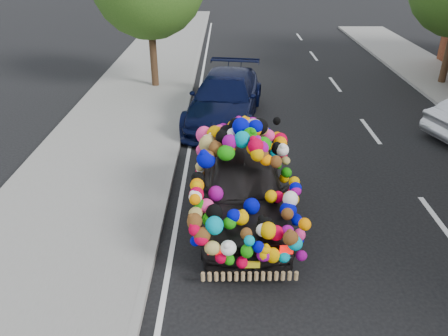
% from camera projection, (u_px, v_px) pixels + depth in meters
% --- Properties ---
extents(ground, '(100.00, 100.00, 0.00)m').
position_uv_depth(ground, '(270.00, 222.00, 9.31)').
color(ground, black).
rests_on(ground, ground).
extents(sidewalk, '(4.00, 60.00, 0.12)m').
position_uv_depth(sidewalk, '(69.00, 219.00, 9.30)').
color(sidewalk, gray).
rests_on(sidewalk, ground).
extents(kerb, '(0.15, 60.00, 0.13)m').
position_uv_depth(kerb, '(160.00, 219.00, 9.29)').
color(kerb, gray).
rests_on(kerb, ground).
extents(lane_markings, '(6.00, 50.00, 0.01)m').
position_uv_depth(lane_markings, '(439.00, 222.00, 9.30)').
color(lane_markings, silver).
rests_on(lane_markings, ground).
extents(plush_art_car, '(2.21, 4.64, 2.15)m').
position_uv_depth(plush_art_car, '(244.00, 170.00, 9.04)').
color(plush_art_car, black).
rests_on(plush_art_car, ground).
extents(navy_sedan, '(2.88, 5.48, 1.51)m').
position_uv_depth(navy_sedan, '(225.00, 98.00, 14.24)').
color(navy_sedan, black).
rests_on(navy_sedan, ground).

